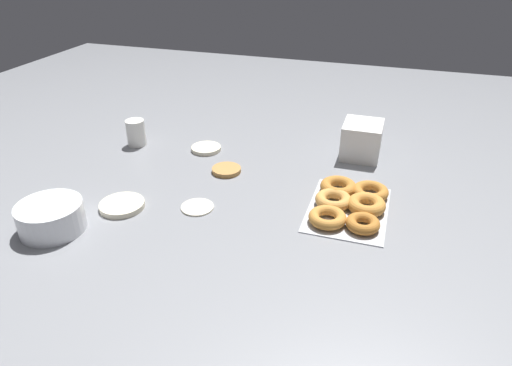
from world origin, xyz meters
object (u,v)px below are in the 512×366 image
at_px(pancake_2, 226,170).
at_px(pancake_3, 206,148).
at_px(paper_cup, 136,133).
at_px(donut_tray, 349,203).
at_px(pancake_0, 122,205).
at_px(batter_bowl, 51,217).
at_px(container_stack, 362,140).
at_px(pancake_1, 198,207).

xyz_separation_m(pancake_2, pancake_3, (0.12, 0.12, -0.00)).
relative_size(pancake_3, paper_cup, 1.10).
bearing_deg(donut_tray, pancake_3, 66.50).
xyz_separation_m(pancake_3, donut_tray, (-0.22, -0.50, 0.01)).
bearing_deg(pancake_0, donut_tray, -72.62).
bearing_deg(pancake_2, donut_tray, -103.81).
relative_size(batter_bowl, container_stack, 1.16).
bearing_deg(pancake_1, pancake_3, 20.06).
distance_m(pancake_2, paper_cup, 0.37).
distance_m(pancake_2, pancake_3, 0.17).
bearing_deg(pancake_2, batter_bowl, 144.66).
distance_m(donut_tray, batter_bowl, 0.75).
relative_size(pancake_1, pancake_3, 0.89).
relative_size(pancake_2, paper_cup, 1.00).
distance_m(pancake_1, donut_tray, 0.40).
xyz_separation_m(donut_tray, batter_bowl, (-0.32, 0.68, 0.02)).
height_order(pancake_2, batter_bowl, batter_bowl).
xyz_separation_m(pancake_2, paper_cup, (0.09, 0.36, 0.04)).
xyz_separation_m(pancake_1, pancake_2, (0.22, 0.01, 0.00)).
relative_size(pancake_1, pancake_2, 0.98).
xyz_separation_m(pancake_1, paper_cup, (0.31, 0.37, 0.04)).
bearing_deg(batter_bowl, container_stack, -45.75).
relative_size(pancake_1, batter_bowl, 0.55).
bearing_deg(pancake_3, pancake_1, -159.94).
distance_m(pancake_1, paper_cup, 0.48).
bearing_deg(batter_bowl, pancake_2, -35.34).
bearing_deg(batter_bowl, pancake_3, -18.09).
bearing_deg(container_stack, batter_bowl, 134.25).
height_order(donut_tray, batter_bowl, batter_bowl).
bearing_deg(pancake_3, paper_cup, 97.41).
bearing_deg(paper_cup, container_stack, -78.75).
height_order(pancake_3, batter_bowl, batter_bowl).
relative_size(pancake_3, container_stack, 0.72).
bearing_deg(pancake_1, container_stack, -39.20).
xyz_separation_m(pancake_0, pancake_1, (0.06, -0.19, -0.00)).
height_order(pancake_2, pancake_3, same).
xyz_separation_m(pancake_0, batter_bowl, (-0.14, 0.11, 0.03)).
height_order(pancake_2, container_stack, container_stack).
xyz_separation_m(pancake_3, batter_bowl, (-0.54, 0.18, 0.03)).
bearing_deg(pancake_0, paper_cup, 25.05).
bearing_deg(donut_tray, batter_bowl, 115.11).
distance_m(pancake_0, container_stack, 0.77).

